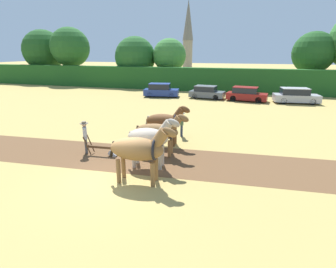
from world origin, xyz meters
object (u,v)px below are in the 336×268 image
Objects in this scene: draft_horse_trail_left at (159,132)px; parked_car_center at (296,96)px; farmer_beside_team at (182,122)px; farmer_at_plow at (85,135)px; parked_car_far_left at (161,90)px; tree_center_left at (135,57)px; tree_far_left at (44,51)px; tree_center at (169,56)px; draft_horse_trail_right at (165,121)px; parked_car_center_left at (246,94)px; draft_horse_lead_right at (150,138)px; church_spire at (188,35)px; draft_horse_lead_left at (139,149)px; plow at (104,150)px; tree_left at (70,47)px; tree_center_right at (313,53)px; parked_car_left at (207,92)px.

draft_horse_trail_left reaches higher than parked_car_center.
farmer_at_plow is at bearing -152.09° from farmer_beside_team.
tree_center_left is at bearing 118.99° from parked_car_far_left.
tree_far_left reaches higher than tree_center.
tree_center_left is 28.54m from draft_horse_trail_right.
draft_horse_lead_right is at bearing -93.99° from parked_car_center_left.
church_spire is 59.56m from farmer_at_plow.
farmer_at_plow reaches higher than farmer_beside_team.
draft_horse_lead_left is at bearing -90.16° from draft_horse_trail_left.
tree_center_left is 19.76m from parked_car_center_left.
plow is (8.85, -58.56, -8.93)m from church_spire.
plow is at bearing -80.35° from tree_center.
tree_left is at bearing -9.31° from tree_far_left.
draft_horse_lead_right is 1.50× the size of farmer_at_plow.
tree_center_left is at bearing 101.66° from farmer_beside_team.
parked_car_center is (9.01, 19.48, -0.66)m from draft_horse_lead_right.
farmer_at_plow is 20.24m from parked_car_center_left.
plow is (4.81, -28.27, -4.33)m from tree_center.
parked_car_center is (8.88, 21.06, -0.69)m from draft_horse_lead_left.
parked_car_far_left reaches higher than parked_car_center_left.
plow is at bearing -39.18° from farmer_at_plow.
church_spire reaches higher than draft_horse_lead_right.
tree_center_right reaches higher than plow.
draft_horse_trail_left is 3.41m from farmer_beside_team.
tree_left is 3.13× the size of draft_horse_lead_left.
parked_car_far_left is 14.89m from parked_car_center.
church_spire is (12.99, 30.81, 3.34)m from tree_left.
tree_center_right is at bearing 66.50° from parked_car_center.
plow is 0.38× the size of parked_car_center.
draft_horse_lead_left is (24.78, -29.89, -4.46)m from tree_left.
tree_center is 31.54m from draft_horse_lead_left.
parked_car_center_left is at bearing -16.08° from tree_far_left.
parked_car_far_left is at bearing 94.52° from plow.
draft_horse_trail_right is 1.56× the size of farmer_at_plow.
parked_car_center_left is (15.69, -39.85, -8.51)m from church_spire.
parked_car_far_left is at bearing -79.59° from tree_center.
draft_horse_trail_left reaches higher than farmer_beside_team.
draft_horse_trail_left is (7.50, -27.25, -3.40)m from tree_center.
parked_car_center_left is (7.94, 18.62, -0.28)m from farmer_at_plow.
draft_horse_trail_left is 3.91m from farmer_at_plow.
tree_left is at bearing 124.91° from draft_horse_lead_left.
parked_car_center is (4.99, 0.22, 0.02)m from parked_car_center_left.
tree_center is 4.06× the size of plow.
draft_horse_lead_right is 0.60× the size of parked_car_far_left.
tree_center_right is at bearing 46.37° from farmer_beside_team.
tree_left is 39.08m from draft_horse_lead_left.
tree_far_left reaches higher than parked_car_far_left.
draft_horse_trail_left reaches higher than parked_car_far_left.
parked_car_left is (24.23, -8.53, -5.22)m from tree_left.
tree_left is 36.58m from draft_horse_trail_left.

